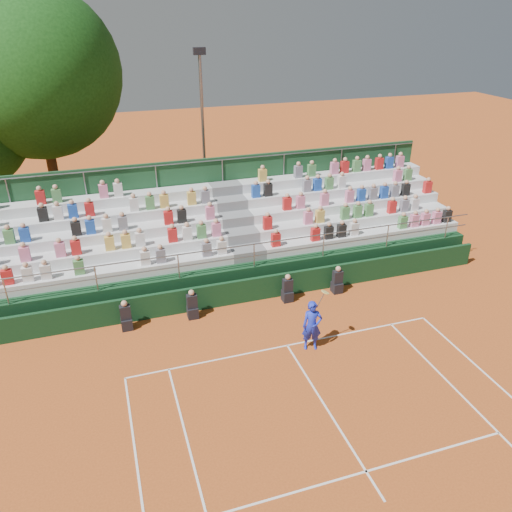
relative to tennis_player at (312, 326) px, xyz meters
name	(u,v)px	position (x,y,z in m)	size (l,w,h in m)	color
ground	(287,346)	(-0.72, 0.36, -0.92)	(90.00, 90.00, 0.00)	#B9521E
courtside_wall	(258,289)	(-0.72, 3.56, -0.42)	(20.00, 0.15, 1.00)	black
line_officials	(240,298)	(-1.63, 3.11, -0.44)	(8.80, 0.40, 1.19)	black
grandstand	(236,242)	(-0.72, 6.80, 0.17)	(20.00, 5.20, 4.40)	black
tennis_player	(312,326)	(0.00, 0.00, 0.00)	(0.91, 0.59, 2.22)	#1A2CC9
tree_east	(35,73)	(-8.32, 14.23, 6.77)	(8.05, 8.05, 11.72)	#3B2515
floodlight_mast	(203,124)	(-0.66, 12.94, 4.13)	(0.60, 0.25, 8.73)	gray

